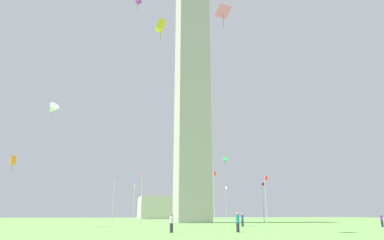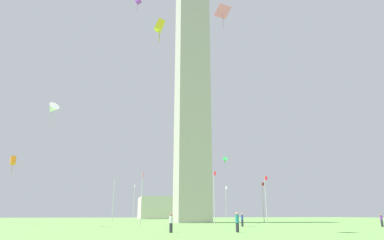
{
  "view_description": "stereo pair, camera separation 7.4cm",
  "coord_description": "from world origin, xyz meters",
  "px_view_note": "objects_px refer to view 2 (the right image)",
  "views": [
    {
      "loc": [
        66.17,
        -15.37,
        1.51
      ],
      "look_at": [
        0.0,
        0.0,
        21.31
      ],
      "focal_mm": 30.5,
      "sensor_mm": 36.0,
      "label": 1
    },
    {
      "loc": [
        66.19,
        -15.3,
        1.51
      ],
      "look_at": [
        0.0,
        0.0,
        21.31
      ],
      "focal_mm": 30.5,
      "sensor_mm": 36.0,
      "label": 2
    }
  ],
  "objects_px": {
    "kite_pink_diamond": "(223,12)",
    "person_teal_shirt": "(237,222)",
    "flagpole_nw": "(142,196)",
    "distant_building": "(154,208)",
    "flagpole_e": "(263,200)",
    "kite_green_delta": "(225,160)",
    "flagpole_n": "(214,195)",
    "kite_white_delta": "(52,109)",
    "person_purple_shirt": "(382,221)",
    "person_white_shirt": "(171,223)",
    "kite_yellow_box": "(160,26)",
    "flagpole_ne": "(266,197)",
    "flagpole_s": "(178,202)",
    "obelisk_monument": "(192,80)",
    "kite_orange_box": "(13,160)",
    "person_blue_shirt": "(242,220)",
    "flagpole_sw": "(134,201)",
    "flagpole_w": "(113,198)",
    "flagpole_se": "(226,202)"
  },
  "relations": [
    {
      "from": "person_teal_shirt",
      "to": "person_white_shirt",
      "type": "relative_size",
      "value": 1.05
    },
    {
      "from": "person_purple_shirt",
      "to": "kite_yellow_box",
      "type": "distance_m",
      "value": 39.03
    },
    {
      "from": "person_blue_shirt",
      "to": "kite_yellow_box",
      "type": "relative_size",
      "value": 1.09
    },
    {
      "from": "distant_building",
      "to": "flagpole_e",
      "type": "bearing_deg",
      "value": 13.41
    },
    {
      "from": "person_purple_shirt",
      "to": "person_white_shirt",
      "type": "relative_size",
      "value": 0.97
    },
    {
      "from": "flagpole_w",
      "to": "kite_orange_box",
      "type": "distance_m",
      "value": 19.9
    },
    {
      "from": "obelisk_monument",
      "to": "person_purple_shirt",
      "type": "height_order",
      "value": "obelisk_monument"
    },
    {
      "from": "person_blue_shirt",
      "to": "kite_white_delta",
      "type": "xyz_separation_m",
      "value": [
        -4.94,
        -26.36,
        15.26
      ]
    },
    {
      "from": "flagpole_s",
      "to": "flagpole_w",
      "type": "height_order",
      "value": "same"
    },
    {
      "from": "flagpole_e",
      "to": "flagpole_se",
      "type": "bearing_deg",
      "value": -157.5
    },
    {
      "from": "kite_orange_box",
      "to": "kite_green_delta",
      "type": "xyz_separation_m",
      "value": [
        -2.63,
        34.93,
        1.71
      ]
    },
    {
      "from": "kite_yellow_box",
      "to": "kite_white_delta",
      "type": "xyz_separation_m",
      "value": [
        -29.78,
        -11.64,
        3.16
      ]
    },
    {
      "from": "flagpole_n",
      "to": "flagpole_sw",
      "type": "bearing_deg",
      "value": -157.5
    },
    {
      "from": "flagpole_ne",
      "to": "kite_pink_diamond",
      "type": "bearing_deg",
      "value": -31.11
    },
    {
      "from": "kite_pink_diamond",
      "to": "person_teal_shirt",
      "type": "bearing_deg",
      "value": 140.05
    },
    {
      "from": "obelisk_monument",
      "to": "kite_orange_box",
      "type": "relative_size",
      "value": 23.11
    },
    {
      "from": "kite_orange_box",
      "to": "flagpole_s",
      "type": "bearing_deg",
      "value": 131.58
    },
    {
      "from": "flagpole_n",
      "to": "flagpole_nw",
      "type": "relative_size",
      "value": 1.0
    },
    {
      "from": "flagpole_s",
      "to": "kite_orange_box",
      "type": "relative_size",
      "value": 3.12
    },
    {
      "from": "flagpole_se",
      "to": "kite_orange_box",
      "type": "xyz_separation_m",
      "value": [
        22.78,
        -41.8,
        4.96
      ]
    },
    {
      "from": "flagpole_w",
      "to": "person_teal_shirt",
      "type": "bearing_deg",
      "value": 16.64
    },
    {
      "from": "person_white_shirt",
      "to": "kite_white_delta",
      "type": "distance_m",
      "value": 27.75
    },
    {
      "from": "flagpole_ne",
      "to": "flagpole_s",
      "type": "relative_size",
      "value": 1.0
    },
    {
      "from": "distant_building",
      "to": "flagpole_sw",
      "type": "bearing_deg",
      "value": -11.31
    },
    {
      "from": "flagpole_ne",
      "to": "person_teal_shirt",
      "type": "relative_size",
      "value": 4.76
    },
    {
      "from": "person_teal_shirt",
      "to": "kite_pink_diamond",
      "type": "xyz_separation_m",
      "value": [
        1.57,
        -1.32,
        20.56
      ]
    },
    {
      "from": "flagpole_sw",
      "to": "flagpole_nw",
      "type": "xyz_separation_m",
      "value": [
        22.0,
        -0.0,
        0.0
      ]
    },
    {
      "from": "flagpole_w",
      "to": "flagpole_se",
      "type": "bearing_deg",
      "value": 112.5
    },
    {
      "from": "person_teal_shirt",
      "to": "kite_orange_box",
      "type": "height_order",
      "value": "kite_orange_box"
    },
    {
      "from": "flagpole_nw",
      "to": "distant_building",
      "type": "xyz_separation_m",
      "value": [
        -76.56,
        10.92,
        -0.46
      ]
    },
    {
      "from": "kite_white_delta",
      "to": "distant_building",
      "type": "relative_size",
      "value": 0.16
    },
    {
      "from": "kite_white_delta",
      "to": "obelisk_monument",
      "type": "bearing_deg",
      "value": 126.51
    },
    {
      "from": "flagpole_n",
      "to": "person_purple_shirt",
      "type": "height_order",
      "value": "flagpole_n"
    },
    {
      "from": "flagpole_se",
      "to": "person_purple_shirt",
      "type": "height_order",
      "value": "flagpole_se"
    },
    {
      "from": "flagpole_sw",
      "to": "flagpole_n",
      "type": "bearing_deg",
      "value": 22.5
    },
    {
      "from": "flagpole_e",
      "to": "kite_white_delta",
      "type": "xyz_separation_m",
      "value": [
        18.34,
        -40.42,
        11.57
      ]
    },
    {
      "from": "flagpole_n",
      "to": "kite_yellow_box",
      "type": "relative_size",
      "value": 5.25
    },
    {
      "from": "person_white_shirt",
      "to": "kite_pink_diamond",
      "type": "distance_m",
      "value": 21.24
    },
    {
      "from": "flagpole_n",
      "to": "flagpole_s",
      "type": "distance_m",
      "value": 31.11
    },
    {
      "from": "flagpole_nw",
      "to": "distant_building",
      "type": "distance_m",
      "value": 77.33
    },
    {
      "from": "person_teal_shirt",
      "to": "kite_white_delta",
      "type": "distance_m",
      "value": 31.7
    },
    {
      "from": "flagpole_nw",
      "to": "kite_yellow_box",
      "type": "relative_size",
      "value": 5.25
    },
    {
      "from": "flagpole_sw",
      "to": "kite_orange_box",
      "type": "xyz_separation_m",
      "value": [
        22.78,
        -19.81,
        4.96
      ]
    },
    {
      "from": "flagpole_sw",
      "to": "person_white_shirt",
      "type": "relative_size",
      "value": 5.02
    },
    {
      "from": "flagpole_se",
      "to": "distant_building",
      "type": "bearing_deg",
      "value": -168.52
    },
    {
      "from": "flagpole_ne",
      "to": "flagpole_sw",
      "type": "xyz_separation_m",
      "value": [
        -22.0,
        -22.0,
        0.0
      ]
    },
    {
      "from": "flagpole_ne",
      "to": "kite_white_delta",
      "type": "height_order",
      "value": "kite_white_delta"
    },
    {
      "from": "flagpole_n",
      "to": "kite_white_delta",
      "type": "bearing_deg",
      "value": -83.6
    },
    {
      "from": "flagpole_e",
      "to": "kite_green_delta",
      "type": "height_order",
      "value": "kite_green_delta"
    },
    {
      "from": "person_blue_shirt",
      "to": "person_white_shirt",
      "type": "bearing_deg",
      "value": 129.7
    }
  ]
}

